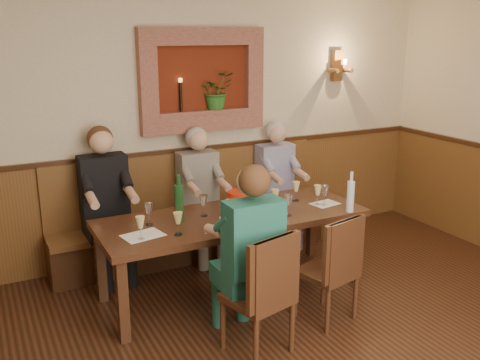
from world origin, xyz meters
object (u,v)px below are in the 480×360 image
(person_bench_right, at_px, (278,195))
(dining_table, at_px, (233,223))
(person_bench_mid, at_px, (202,206))
(bench, at_px, (194,226))
(wine_bottle_green_a, at_px, (243,197))
(chair_near_left, at_px, (259,317))
(person_bench_left, at_px, (108,217))
(person_chair_front, at_px, (247,270))
(water_bottle, at_px, (350,196))
(wine_bottle_green_b, at_px, (179,202))
(chair_near_right, at_px, (328,289))
(spittoon_bucket, at_px, (240,205))

(person_bench_right, bearing_deg, dining_table, -139.48)
(person_bench_mid, bearing_deg, bench, 115.07)
(person_bench_right, relative_size, wine_bottle_green_a, 3.56)
(chair_near_left, xyz_separation_m, person_bench_left, (-0.67, 1.79, 0.34))
(chair_near_left, bearing_deg, dining_table, 60.85)
(chair_near_left, bearing_deg, wine_bottle_green_a, 55.29)
(person_chair_front, xyz_separation_m, water_bottle, (1.25, 0.38, 0.31))
(wine_bottle_green_a, xyz_separation_m, wine_bottle_green_b, (-0.58, 0.08, 0.01))
(bench, distance_m, wine_bottle_green_a, 1.13)
(person_bench_left, relative_size, person_chair_front, 1.03)
(wine_bottle_green_b, bearing_deg, person_bench_left, 119.44)
(bench, relative_size, wine_bottle_green_b, 7.17)
(dining_table, xyz_separation_m, wine_bottle_green_b, (-0.48, 0.05, 0.25))
(chair_near_left, bearing_deg, person_chair_front, 77.17)
(bench, height_order, person_bench_left, person_bench_left)
(chair_near_right, height_order, wine_bottle_green_a, wine_bottle_green_a)
(bench, xyz_separation_m, person_chair_front, (-0.26, -1.72, 0.27))
(person_bench_mid, height_order, wine_bottle_green_b, person_bench_mid)
(person_bench_left, distance_m, water_bottle, 2.30)
(bench, distance_m, person_bench_mid, 0.27)
(wine_bottle_green_b, relative_size, water_bottle, 1.12)
(dining_table, xyz_separation_m, water_bottle, (1.00, -0.40, 0.23))
(wine_bottle_green_a, bearing_deg, bench, 95.46)
(person_chair_front, bearing_deg, wine_bottle_green_a, 65.05)
(water_bottle, bearing_deg, person_bench_right, 90.64)
(person_bench_mid, distance_m, wine_bottle_green_b, 1.01)
(person_bench_mid, bearing_deg, person_bench_right, 0.02)
(chair_near_right, relative_size, wine_bottle_green_a, 2.38)
(person_bench_right, relative_size, water_bottle, 3.70)
(bench, bearing_deg, wine_bottle_green_a, -84.54)
(water_bottle, bearing_deg, person_bench_mid, 127.45)
(person_bench_right, distance_m, person_chair_front, 2.04)
(chair_near_left, xyz_separation_m, person_chair_front, (-0.01, 0.18, 0.31))
(wine_bottle_green_b, bearing_deg, person_bench_right, 28.25)
(chair_near_left, distance_m, wine_bottle_green_b, 1.22)
(bench, xyz_separation_m, chair_near_left, (-0.25, -1.90, -0.05))
(person_chair_front, relative_size, water_bottle, 3.84)
(wine_bottle_green_a, distance_m, water_bottle, 0.98)
(chair_near_left, distance_m, water_bottle, 1.50)
(bench, distance_m, person_chair_front, 1.76)
(spittoon_bucket, bearing_deg, wine_bottle_green_a, 43.45)
(chair_near_right, height_order, spittoon_bucket, spittoon_bucket)
(spittoon_bucket, xyz_separation_m, wine_bottle_green_b, (-0.51, 0.14, 0.05))
(spittoon_bucket, bearing_deg, bench, 91.35)
(dining_table, bearing_deg, person_bench_left, 137.94)
(person_bench_right, xyz_separation_m, spittoon_bucket, (-0.96, -0.93, 0.30))
(bench, xyz_separation_m, water_bottle, (1.00, -1.34, 0.57))
(bench, xyz_separation_m, wine_bottle_green_b, (-0.48, -0.89, 0.60))
(person_bench_left, bearing_deg, wine_bottle_green_a, -40.22)
(person_chair_front, height_order, spittoon_bucket, person_chair_front)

